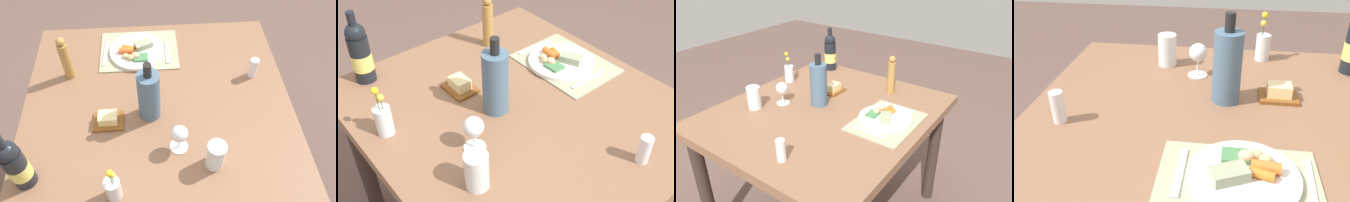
% 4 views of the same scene
% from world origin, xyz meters
% --- Properties ---
extents(dining_table, '(1.21, 1.08, 0.77)m').
position_xyz_m(dining_table, '(0.00, 0.00, 0.67)').
color(dining_table, brown).
rests_on(dining_table, ground_plane).
extents(placemat, '(0.40, 0.30, 0.01)m').
position_xyz_m(placemat, '(0.08, -0.34, 0.77)').
color(placemat, '#999E7F').
rests_on(placemat, dining_table).
extents(dinner_plate, '(0.28, 0.28, 0.05)m').
position_xyz_m(dinner_plate, '(0.09, -0.32, 0.79)').
color(dinner_plate, white).
rests_on(dinner_plate, placemat).
extents(fork, '(0.02, 0.18, 0.00)m').
position_xyz_m(fork, '(-0.06, -0.32, 0.78)').
color(fork, silver).
rests_on(fork, placemat).
extents(knife, '(0.02, 0.19, 0.00)m').
position_xyz_m(knife, '(0.25, -0.33, 0.78)').
color(knife, silver).
rests_on(knife, placemat).
extents(flower_vase, '(0.06, 0.06, 0.20)m').
position_xyz_m(flower_vase, '(0.18, 0.44, 0.83)').
color(flower_vase, silver).
rests_on(flower_vase, dining_table).
extents(cooler_bottle, '(0.09, 0.09, 0.30)m').
position_xyz_m(cooler_bottle, '(0.04, 0.07, 0.89)').
color(cooler_bottle, '#48657D').
rests_on(cooler_bottle, dining_table).
extents(salt_shaker, '(0.04, 0.04, 0.10)m').
position_xyz_m(salt_shaker, '(-0.46, -0.13, 0.82)').
color(salt_shaker, white).
rests_on(salt_shaker, dining_table).
extents(butter_dish, '(0.13, 0.10, 0.05)m').
position_xyz_m(butter_dish, '(0.22, 0.11, 0.79)').
color(butter_dish, brown).
rests_on(butter_dish, dining_table).
extents(water_tumbler, '(0.07, 0.07, 0.13)m').
position_xyz_m(water_tumbler, '(-0.20, 0.34, 0.82)').
color(water_tumbler, silver).
rests_on(water_tumbler, dining_table).
extents(wine_glass, '(0.08, 0.08, 0.13)m').
position_xyz_m(wine_glass, '(-0.07, 0.25, 0.86)').
color(wine_glass, white).
rests_on(wine_glass, dining_table).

